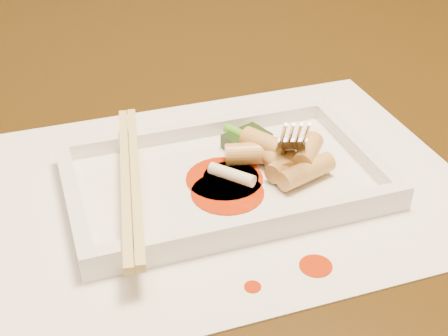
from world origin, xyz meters
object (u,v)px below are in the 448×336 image
object	(u,v)px
table	(199,182)
plate_base	(224,182)
chopstick_a	(125,179)
fork	(297,77)
placemat	(224,186)

from	to	relation	value
table	plate_base	distance (m)	0.19
chopstick_a	plate_base	bearing A→B (deg)	0.00
table	plate_base	world-z (taller)	plate_base
fork	plate_base	bearing A→B (deg)	-165.58
chopstick_a	fork	world-z (taller)	fork
plate_base	fork	world-z (taller)	fork
placemat	chopstick_a	xyz separation A→B (m)	(-0.08, 0.00, 0.03)
chopstick_a	fork	distance (m)	0.16
table	fork	bearing A→B (deg)	-70.47
placemat	chopstick_a	bearing A→B (deg)	180.00
chopstick_a	fork	size ratio (longest dim) A/B	1.53
chopstick_a	fork	xyz separation A→B (m)	(0.15, 0.02, 0.06)
plate_base	fork	distance (m)	0.11
placemat	plate_base	xyz separation A→B (m)	(0.00, 0.00, 0.00)
placemat	chopstick_a	size ratio (longest dim) A/B	1.87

